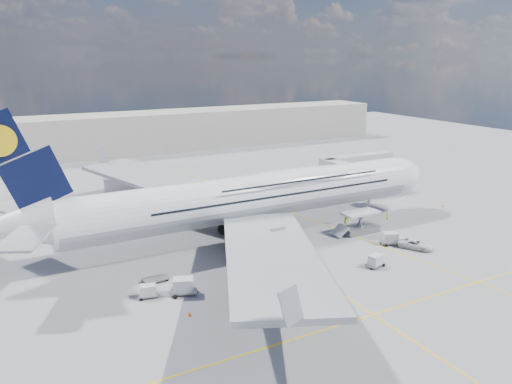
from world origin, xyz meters
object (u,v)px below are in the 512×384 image
cone_wing_left_inner (163,217)px  cone_wing_right_outer (190,314)px  dolly_row_c (274,280)px  service_van (416,244)px  crew_wing (246,259)px  jet_bridge (353,166)px  crew_loader (346,220)px  crew_van (394,237)px  dolly_nose_near (376,260)px  crew_nose (387,217)px  catering_truck_outer (120,190)px  dolly_nose_far (390,238)px  baggage_tug (313,293)px  dolly_back (148,291)px  dolly_row_b (183,286)px  dolly_row_a (156,279)px  cone_wing_right_inner (253,254)px  cone_wing_left_outer (123,219)px  cone_nose (443,206)px  cargo_loader (359,225)px  catering_truck_inner (206,203)px  crew_tug (312,265)px  airliner (253,196)px

cone_wing_left_inner → cone_wing_right_outer: cone_wing_right_outer is taller
dolly_row_c → service_van: (25.59, -0.08, 0.35)m
crew_wing → jet_bridge: bearing=-59.4°
crew_loader → crew_van: bearing=-53.2°
dolly_nose_near → crew_nose: bearing=25.6°
catering_truck_outer → cone_wing_right_outer: catering_truck_outer is taller
service_van → jet_bridge: bearing=39.4°
cone_wing_left_inner → dolly_nose_far: bearing=-47.5°
baggage_tug → catering_truck_outer: bearing=118.2°
dolly_back → dolly_row_c: bearing=-1.1°
dolly_row_b → dolly_back: bearing=-175.2°
dolly_nose_near → crew_van: (9.52, 6.24, -0.17)m
dolly_row_a → dolly_back: size_ratio=1.19×
crew_loader → cone_wing_right_inner: crew_loader is taller
service_van → crew_loader: 14.14m
jet_bridge → cone_wing_left_outer: size_ratio=31.27×
cone_wing_left_inner → cone_wing_right_inner: 24.58m
dolly_row_b → cone_nose: size_ratio=7.28×
cone_wing_right_inner → cone_nose: bearing=5.1°
cargo_loader → cone_wing_right_outer: size_ratio=15.25×
cargo_loader → crew_nose: size_ratio=5.54×
cone_wing_left_inner → cone_wing_right_inner: size_ratio=0.96×
dolly_nose_near → crew_wing: 18.51m
catering_truck_inner → crew_loader: 26.51m
jet_bridge → dolly_row_a: bearing=-157.7°
dolly_nose_near → catering_truck_outer: catering_truck_outer is taller
jet_bridge → dolly_back: size_ratio=6.60×
crew_wing → cone_nose: crew_wing is taller
crew_loader → crew_wing: crew_loader is taller
dolly_back → baggage_tug: bearing=-17.3°
dolly_nose_far → dolly_row_b: bearing=-154.9°
dolly_row_b → cone_nose: (58.81, 11.12, -0.90)m
dolly_nose_near → service_van: size_ratio=0.59×
dolly_nose_near → service_van: (10.21, 2.34, -0.22)m
crew_nose → crew_tug: crew_nose is taller
jet_bridge → cone_wing_right_outer: 58.08m
dolly_back → crew_loader: 40.18m
cargo_loader → dolly_row_a: cargo_loader is taller
cone_wing_right_inner → cone_wing_left_outer: bearing=116.4°
dolly_row_b → dolly_nose_near: bearing=12.0°
dolly_back → service_van: 41.67m
catering_truck_outer → cone_wing_left_inner: 17.45m
jet_bridge → dolly_row_b: 54.11m
dolly_back → cone_wing_right_outer: size_ratio=5.09×
crew_van → cone_wing_left_outer: 48.08m
dolly_row_b → cone_nose: dolly_row_b is taller
cone_nose → dolly_nose_far: bearing=-156.3°
airliner → crew_tug: 17.37m
dolly_back → catering_truck_inner: 34.40m
jet_bridge → cone_wing_left_inner: bearing=172.4°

